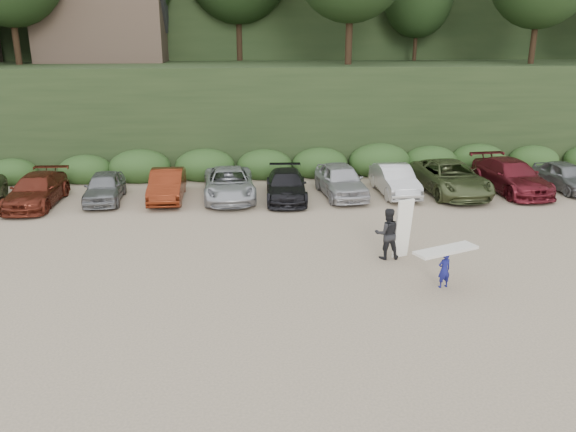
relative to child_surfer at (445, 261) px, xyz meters
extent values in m
plane|color=tan|center=(-2.76, 0.85, -0.89)|extent=(120.00, 120.00, 0.00)
cube|color=black|center=(-2.76, 22.85, 2.11)|extent=(80.00, 14.00, 6.00)
cube|color=black|center=(-2.76, 40.85, 7.11)|extent=(90.00, 30.00, 16.00)
cube|color=#2B491E|center=(-3.31, 15.35, -0.29)|extent=(46.20, 2.00, 1.20)
cube|color=brown|center=(-14.76, 24.85, 7.11)|extent=(8.00, 6.00, 4.00)
imported|color=#5E2115|center=(-15.75, 10.83, -0.17)|extent=(2.15, 4.99, 1.43)
imported|color=slate|center=(-12.70, 11.17, -0.18)|extent=(1.85, 4.21, 1.41)
imported|color=#61200E|center=(-9.74, 11.16, -0.16)|extent=(1.56, 4.43, 1.46)
imported|color=#A7A9AD|center=(-6.73, 11.10, -0.16)|extent=(2.57, 5.32, 1.46)
imported|color=black|center=(-3.96, 10.64, -0.20)|extent=(2.24, 4.86, 1.38)
imported|color=#AFAFB4|center=(-1.20, 10.95, -0.07)|extent=(2.28, 4.90, 1.62)
imported|color=silver|center=(1.56, 10.99, -0.15)|extent=(1.62, 4.50, 1.48)
imported|color=#4B5631|center=(4.41, 10.89, -0.08)|extent=(2.86, 5.90, 1.62)
imported|color=maroon|center=(7.63, 10.90, -0.08)|extent=(2.64, 5.71, 1.62)
imported|color=slate|center=(10.64, 10.94, -0.16)|extent=(1.91, 4.32, 1.45)
imported|color=navy|center=(0.00, 0.00, -0.29)|extent=(0.49, 0.38, 1.19)
cube|color=silver|center=(0.00, 0.00, 0.37)|extent=(2.24, 1.35, 0.09)
imported|color=black|center=(-1.14, 2.59, 0.05)|extent=(0.93, 0.73, 1.87)
cube|color=white|center=(-0.58, 2.57, 0.22)|extent=(0.69, 0.50, 2.20)
camera|label=1|loc=(-6.56, -15.73, 6.70)|focal=35.00mm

